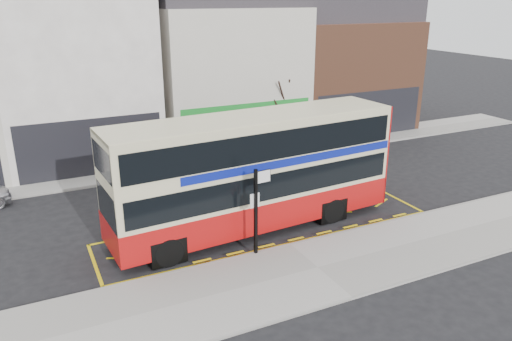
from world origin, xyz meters
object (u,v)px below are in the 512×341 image
car_grey (203,161)px  car_white (306,149)px  street_tree_right (275,88)px  double_decker_bus (255,171)px  bus_stop_post (257,204)px

car_grey → car_white: (6.31, -0.25, -0.09)m
car_white → street_tree_right: street_tree_right is taller
double_decker_bus → car_grey: 7.40m
bus_stop_post → street_tree_right: bearing=52.8°
bus_stop_post → car_white: 12.04m
bus_stop_post → double_decker_bus: bearing=59.3°
double_decker_bus → bus_stop_post: double_decker_bus is taller
street_tree_right → car_white: bearing=-77.4°
street_tree_right → car_grey: bearing=-155.6°
bus_stop_post → street_tree_right: street_tree_right is taller
bus_stop_post → car_grey: size_ratio=0.76×
car_white → car_grey: bearing=97.5°
bus_stop_post → car_grey: (1.34, 9.42, -1.38)m
double_decker_bus → street_tree_right: 11.54m
double_decker_bus → car_grey: bearing=83.4°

